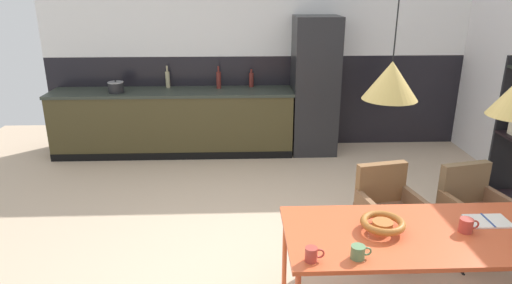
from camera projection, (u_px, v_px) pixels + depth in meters
ground_plane at (280, 272)px, 3.78m from camera, size 8.71×8.71×0.00m
back_wall_splashback_dark at (261, 101)px, 6.67m from camera, size 6.11×0.12×1.32m
back_wall_panel_upper at (261, 8)px, 6.23m from camera, size 6.11×0.12×1.32m
kitchen_counter at (174, 122)px, 6.35m from camera, size 3.34×0.63×0.91m
refrigerator_column at (315, 86)px, 6.26m from camera, size 0.61×0.60×1.90m
dining_table at (432, 237)px, 3.02m from camera, size 1.97×0.81×0.72m
armchair_far_side at (471, 201)px, 3.87m from camera, size 0.57×0.56×0.83m
armchair_head_of_table at (386, 200)px, 3.93m from camera, size 0.56×0.55×0.80m
fruit_bowl at (383, 224)px, 3.00m from camera, size 0.30×0.30×0.08m
open_book at (488, 221)px, 3.13m from camera, size 0.29×0.20×0.02m
mug_short_terracotta at (312, 254)px, 2.67m from camera, size 0.12×0.07×0.09m
mug_dark_espresso at (358, 252)px, 2.70m from camera, size 0.13×0.09×0.08m
mug_white_ceramic at (466, 225)px, 2.99m from camera, size 0.13×0.09×0.10m
cooking_pot at (116, 87)px, 6.06m from camera, size 0.21×0.21×0.17m
bottle_vinegar_dark at (219, 80)px, 6.30m from camera, size 0.06×0.06×0.31m
bottle_wine_green at (251, 79)px, 6.41m from camera, size 0.07×0.07×0.25m
bottle_spice_small at (168, 79)px, 6.36m from camera, size 0.06×0.06×0.31m
pendant_lamp_over_table_near at (391, 80)px, 2.62m from camera, size 0.32×0.32×0.96m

